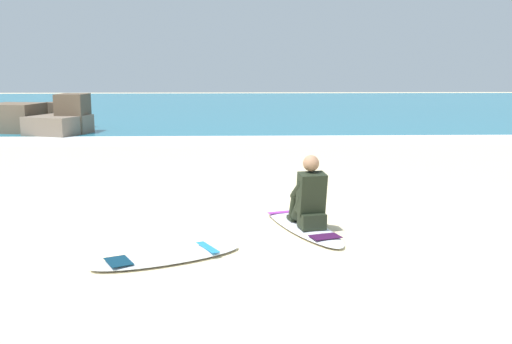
% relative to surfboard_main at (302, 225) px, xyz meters
% --- Properties ---
extents(ground_plane, '(80.00, 80.00, 0.00)m').
position_rel_surfboard_main_xyz_m(ground_plane, '(-1.15, 0.39, -0.04)').
color(ground_plane, beige).
extents(sea, '(80.00, 28.00, 0.10)m').
position_rel_surfboard_main_xyz_m(sea, '(-1.15, 22.96, 0.01)').
color(sea, teal).
rests_on(sea, ground).
extents(breaking_foam, '(80.00, 0.90, 0.11)m').
position_rel_surfboard_main_xyz_m(breaking_foam, '(-1.15, 9.26, 0.02)').
color(breaking_foam, white).
rests_on(breaking_foam, ground).
extents(surfboard_main, '(1.18, 2.27, 0.08)m').
position_rel_surfboard_main_xyz_m(surfboard_main, '(0.00, 0.00, 0.00)').
color(surfboard_main, silver).
rests_on(surfboard_main, ground).
extents(surfer_seated, '(0.47, 0.75, 0.95)m').
position_rel_surfboard_main_xyz_m(surfer_seated, '(0.07, -0.18, 0.40)').
color(surfer_seated, black).
rests_on(surfer_seated, surfboard_main).
extents(surfboard_spare_near, '(1.80, 1.25, 0.08)m').
position_rel_surfboard_main_xyz_m(surfboard_spare_near, '(-1.65, -1.29, 0.00)').
color(surfboard_spare_near, silver).
rests_on(surfboard_spare_near, ground).
extents(rock_outcrop_distant, '(3.33, 3.60, 1.29)m').
position_rel_surfboard_main_xyz_m(rock_outcrop_distant, '(-6.76, 11.08, 0.44)').
color(rock_outcrop_distant, brown).
rests_on(rock_outcrop_distant, ground).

